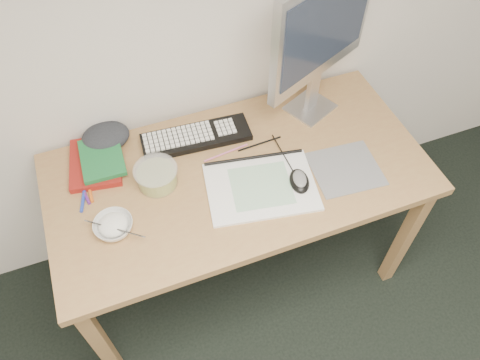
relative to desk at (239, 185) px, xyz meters
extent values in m
cube|color=#A6814C|center=(-0.65, -0.30, -0.31)|extent=(0.05, 0.05, 0.71)
cube|color=#A6814C|center=(0.65, -0.30, -0.31)|extent=(0.05, 0.05, 0.71)
cube|color=#A6814C|center=(-0.65, 0.30, -0.31)|extent=(0.05, 0.05, 0.71)
cube|color=#A6814C|center=(0.65, 0.30, -0.31)|extent=(0.05, 0.05, 0.71)
cube|color=#A6814C|center=(0.00, 0.00, 0.06)|extent=(1.40, 0.70, 0.03)
cube|color=slate|center=(0.37, -0.13, 0.08)|extent=(0.26, 0.24, 0.00)
cube|color=silver|center=(0.05, -0.10, 0.09)|extent=(0.43, 0.34, 0.01)
cube|color=black|center=(-0.10, 0.21, 0.09)|extent=(0.43, 0.17, 0.02)
cube|color=silver|center=(0.39, 0.21, 0.09)|extent=(0.22, 0.21, 0.01)
cube|color=silver|center=(0.39, 0.21, 0.17)|extent=(0.06, 0.04, 0.17)
cube|color=silver|center=(0.39, 0.21, 0.47)|extent=(0.48, 0.24, 0.41)
cube|color=black|center=(0.39, 0.21, 0.48)|extent=(0.42, 0.19, 0.32)
ellipsoid|color=black|center=(0.18, -0.13, 0.11)|extent=(0.09, 0.12, 0.04)
imported|color=white|center=(-0.48, -0.09, 0.10)|extent=(0.16, 0.16, 0.04)
cylinder|color=#B0B0B2|center=(-0.47, -0.11, 0.13)|extent=(0.17, 0.14, 0.02)
cylinder|color=#BEC344|center=(-0.29, 0.05, 0.12)|extent=(0.17, 0.17, 0.08)
cube|color=maroon|center=(-0.49, 0.22, 0.09)|extent=(0.22, 0.27, 0.02)
cube|color=#1A6933|center=(-0.46, 0.21, 0.12)|extent=(0.16, 0.21, 0.02)
ellipsoid|color=#24262B|center=(-0.43, 0.31, 0.11)|extent=(0.17, 0.15, 0.06)
cylinder|color=#CF679A|center=(-0.01, 0.10, 0.09)|extent=(0.18, 0.03, 0.01)
cylinder|color=tan|center=(0.00, 0.00, 0.09)|extent=(0.18, 0.06, 0.01)
cylinder|color=black|center=(0.12, 0.10, 0.09)|extent=(0.18, 0.02, 0.01)
cylinder|color=#223BB8|center=(-0.55, 0.08, 0.09)|extent=(0.05, 0.13, 0.01)
cylinder|color=orange|center=(-0.53, 0.11, 0.09)|extent=(0.01, 0.12, 0.01)
cylinder|color=#622484|center=(-0.55, 0.10, 0.09)|extent=(0.03, 0.12, 0.01)
camera|label=1|loc=(-0.38, -1.01, 1.43)|focal=35.00mm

